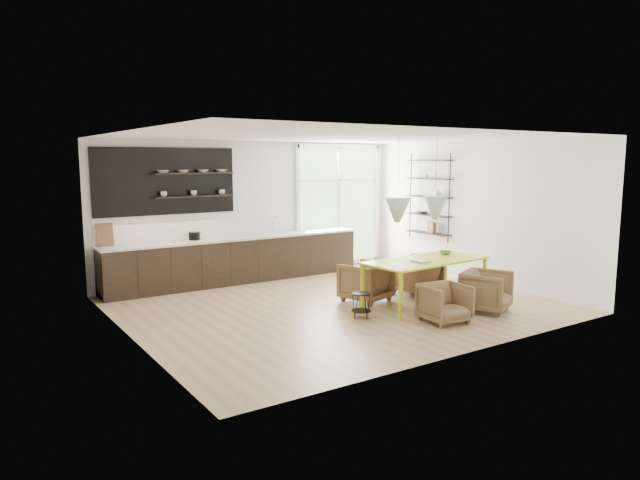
{
  "coord_description": "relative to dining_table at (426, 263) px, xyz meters",
  "views": [
    {
      "loc": [
        -5.59,
        -7.93,
        2.53
      ],
      "look_at": [
        0.07,
        0.6,
        1.07
      ],
      "focal_mm": 32.0,
      "sensor_mm": 36.0,
      "label": 1
    }
  ],
  "objects": [
    {
      "name": "room",
      "position": [
        -0.71,
        1.97,
        0.71
      ],
      "size": [
        7.02,
        6.01,
        2.91
      ],
      "color": "tan",
      "rests_on": "ground"
    },
    {
      "name": "kitchen_run",
      "position": [
        -1.98,
        3.56,
        -0.15
      ],
      "size": [
        5.54,
        0.69,
        2.75
      ],
      "color": "black",
      "rests_on": "ground"
    },
    {
      "name": "right_shelving",
      "position": [
        2.07,
        2.04,
        0.9
      ],
      "size": [
        0.26,
        1.22,
        1.9
      ],
      "color": "black",
      "rests_on": "ground"
    },
    {
      "name": "dining_table",
      "position": [
        0.0,
        0.0,
        0.0
      ],
      "size": [
        2.27,
        1.14,
        0.81
      ],
      "rotation": [
        0.0,
        0.0,
        0.06
      ],
      "color": "#C4CA19",
      "rests_on": "ground"
    },
    {
      "name": "armchair_back_left",
      "position": [
        -0.68,
        0.8,
        -0.4
      ],
      "size": [
        0.94,
        0.95,
        0.71
      ],
      "primitive_type": "imported",
      "rotation": [
        0.0,
        0.0,
        3.42
      ],
      "color": "brown",
      "rests_on": "ground"
    },
    {
      "name": "armchair_back_right",
      "position": [
        0.48,
        0.74,
        -0.39
      ],
      "size": [
        0.88,
        0.9,
        0.72
      ],
      "primitive_type": "imported",
      "rotation": [
        0.0,
        0.0,
        3.31
      ],
      "color": "brown",
      "rests_on": "ground"
    },
    {
      "name": "armchair_front_left",
      "position": [
        -0.49,
        -0.94,
        -0.45
      ],
      "size": [
        0.72,
        0.73,
        0.61
      ],
      "primitive_type": "imported",
      "rotation": [
        0.0,
        0.0,
        -0.1
      ],
      "color": "brown",
      "rests_on": "ground"
    },
    {
      "name": "armchair_front_right",
      "position": [
        0.57,
        -0.86,
        -0.41
      ],
      "size": [
        0.97,
        0.98,
        0.68
      ],
      "primitive_type": "imported",
      "rotation": [
        0.0,
        0.0,
        0.42
      ],
      "color": "brown",
      "rests_on": "ground"
    },
    {
      "name": "wire_stool",
      "position": [
        -1.41,
        -0.01,
        -0.49
      ],
      "size": [
        0.32,
        0.32,
        0.4
      ],
      "rotation": [
        0.0,
        0.0,
        -0.12
      ],
      "color": "black",
      "rests_on": "ground"
    },
    {
      "name": "table_book",
      "position": [
        -0.34,
        -0.11,
        0.07
      ],
      "size": [
        0.23,
        0.3,
        0.03
      ],
      "primitive_type": "imported",
      "rotation": [
        0.0,
        0.0,
        -0.01
      ],
      "color": "white",
      "rests_on": "dining_table"
    },
    {
      "name": "table_bowl",
      "position": [
        0.68,
        0.21,
        0.09
      ],
      "size": [
        0.25,
        0.25,
        0.07
      ],
      "primitive_type": "imported",
      "rotation": [
        0.0,
        0.0,
        -0.18
      ],
      "color": "#4D8C54",
      "rests_on": "dining_table"
    }
  ]
}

